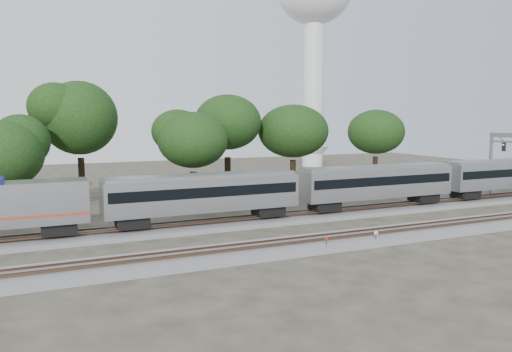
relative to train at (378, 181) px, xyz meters
The scene contains 14 objects.
ground 18.92m from the train, 161.20° to the right, with size 160.00×160.00×0.00m, color #383328.
track_far 17.91m from the train, behind, with size 160.00×5.00×0.73m.
track_near 20.51m from the train, 150.43° to the right, with size 160.00×5.00×0.73m.
train is the anchor object (origin of this frame).
switch_stand_red 18.26m from the train, 139.91° to the right, with size 0.35×0.15×1.13m.
switch_stand_white 14.77m from the train, 128.11° to the right, with size 0.34×0.09×1.09m.
switch_lever 15.37m from the train, 131.27° to the right, with size 0.50×0.30×0.30m, color #512D19.
water_tower 58.43m from the train, 67.48° to the left, with size 15.18×15.18×42.01m.
tree_2 38.77m from the train, 161.96° to the left, with size 6.76×6.76×9.53m.
tree_3 35.27m from the train, 147.36° to the left, with size 10.39×10.39×14.65m.
tree_4 20.97m from the train, 151.04° to the left, with size 7.92×7.92×11.16m.
tree_5 20.57m from the train, 126.23° to the left, with size 9.84×9.84×13.88m.
tree_6 16.35m from the train, 98.47° to the left, with size 8.61×8.61×12.13m.
tree_7 22.54m from the train, 53.35° to the left, with size 8.26×8.26×11.64m.
Camera 1 is at (-16.60, -37.88, 10.32)m, focal length 35.00 mm.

